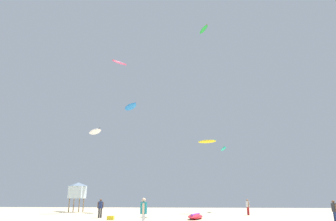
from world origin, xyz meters
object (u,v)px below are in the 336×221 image
(person_left, at_px, (334,210))
(person_midground, at_px, (100,207))
(person_right, at_px, (248,206))
(kite_aloft_3, at_px, (119,63))
(cooler_box, at_px, (111,218))
(kite_grounded_near, at_px, (195,216))
(kite_aloft_0, at_px, (95,132))
(kite_aloft_2, at_px, (223,149))
(kite_aloft_1, at_px, (204,29))
(kite_aloft_5, at_px, (130,107))
(lifeguard_tower, at_px, (78,190))
(kite_aloft_4, at_px, (207,141))
(person_foreground, at_px, (144,211))

(person_left, bearing_deg, person_midground, -26.91)
(person_right, distance_m, kite_aloft_3, 28.28)
(person_right, xyz_separation_m, cooler_box, (-12.88, -10.32, -0.87))
(person_left, bearing_deg, kite_grounded_near, -34.02)
(kite_aloft_0, relative_size, kite_aloft_3, 1.64)
(kite_aloft_2, bearing_deg, kite_aloft_1, -102.35)
(cooler_box, xyz_separation_m, kite_aloft_1, (8.67, 9.14, 23.62))
(person_midground, height_order, kite_aloft_5, kite_aloft_5)
(lifeguard_tower, distance_m, kite_aloft_5, 14.65)
(cooler_box, xyz_separation_m, kite_aloft_0, (-10.47, 21.38, 12.80))
(person_right, relative_size, kite_grounded_near, 0.43)
(person_right, distance_m, kite_aloft_4, 10.14)
(lifeguard_tower, relative_size, kite_aloft_2, 1.38)
(kite_aloft_5, bearing_deg, kite_grounded_near, -55.30)
(kite_aloft_2, xyz_separation_m, kite_aloft_5, (-14.28, -3.05, 6.50))
(kite_aloft_2, relative_size, kite_aloft_4, 1.15)
(person_midground, bearing_deg, kite_aloft_4, -62.24)
(lifeguard_tower, height_order, kite_aloft_3, kite_aloft_3)
(person_foreground, height_order, kite_aloft_3, kite_aloft_3)
(kite_aloft_5, bearing_deg, lifeguard_tower, -174.73)
(kite_grounded_near, height_order, kite_aloft_3, kite_aloft_3)
(kite_aloft_0, bearing_deg, kite_aloft_3, -47.68)
(person_left, xyz_separation_m, kite_aloft_4, (-8.99, 15.96, 8.42))
(person_midground, distance_m, kite_grounded_near, 9.22)
(kite_aloft_1, bearing_deg, person_left, -50.89)
(lifeguard_tower, bearing_deg, person_midground, -58.04)
(kite_aloft_1, bearing_deg, kite_grounded_near, -101.72)
(kite_aloft_4, bearing_deg, kite_aloft_2, 67.14)
(kite_aloft_2, bearing_deg, kite_aloft_4, -112.86)
(cooler_box, relative_size, kite_aloft_4, 0.21)
(person_foreground, distance_m, kite_aloft_4, 24.64)
(kite_aloft_3, height_order, kite_aloft_5, kite_aloft_3)
(lifeguard_tower, bearing_deg, kite_aloft_0, 90.08)
(person_midground, xyz_separation_m, kite_aloft_2, (13.03, 17.35, 8.24))
(cooler_box, bearing_deg, kite_aloft_0, 116.09)
(person_right, height_order, kite_aloft_4, kite_aloft_4)
(kite_aloft_4, bearing_deg, person_foreground, -99.62)
(cooler_box, height_order, kite_aloft_0, kite_aloft_0)
(person_right, distance_m, kite_aloft_2, 12.92)
(person_left, height_order, kite_grounded_near, person_left)
(person_midground, height_order, kite_aloft_2, kite_aloft_2)
(kite_aloft_2, bearing_deg, kite_aloft_0, 176.62)
(kite_grounded_near, height_order, kite_aloft_0, kite_aloft_0)
(person_foreground, height_order, person_right, person_right)
(person_right, distance_m, kite_grounded_near, 10.09)
(person_midground, bearing_deg, kite_aloft_5, -14.55)
(kite_grounded_near, distance_m, lifeguard_tower, 22.94)
(person_left, xyz_separation_m, kite_aloft_1, (-8.89, 10.93, 22.84))
(kite_aloft_0, height_order, kite_aloft_2, kite_aloft_0)
(kite_aloft_1, bearing_deg, kite_aloft_0, 147.40)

